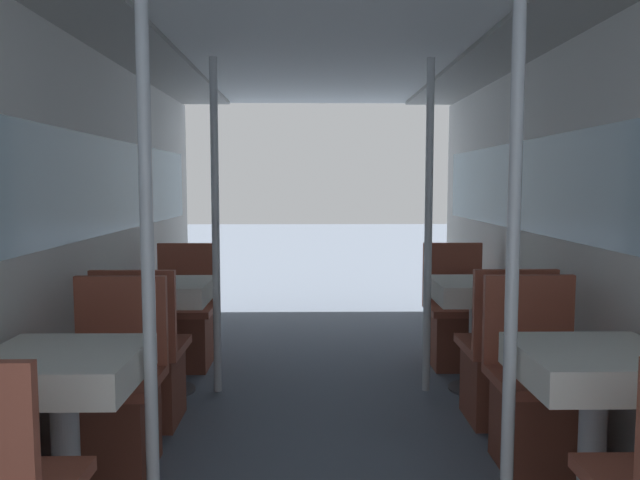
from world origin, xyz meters
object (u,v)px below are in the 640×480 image
dining_table_right_0 (595,380)px  support_pole_left_1 (216,228)px  dining_table_left_1 (166,300)px  chair_right_far_1 (457,328)px  dining_table_left_0 (63,383)px  support_pole_left_0 (148,260)px  dining_table_right_1 (478,299)px  chair_left_far_1 (184,329)px  chair_right_far_0 (539,410)px  chair_right_near_1 (502,374)px  support_pole_right_1 (428,228)px  support_pole_right_0 (513,260)px  chair_left_near_1 (144,375)px  chair_left_far_0 (112,413)px

dining_table_right_0 → support_pole_left_1: bearing=135.4°
dining_table_left_1 → chair_right_far_1: chair_right_far_1 is taller
dining_table_left_0 → chair_right_far_1: chair_right_far_1 is taller
support_pole_left_0 → dining_table_right_1: size_ratio=2.95×
chair_left_far_1 → chair_right_far_0: size_ratio=1.00×
support_pole_left_1 → chair_right_near_1: 2.04m
dining_table_left_1 → support_pole_right_1: support_pole_right_1 is taller
dining_table_left_1 → support_pole_right_0: (1.77, -1.75, 0.49)m
dining_table_left_0 → chair_left_far_1: size_ratio=0.80×
chair_left_far_1 → support_pole_right_1: 2.04m
support_pole_left_1 → support_pole_right_1: size_ratio=1.00×
chair_right_near_1 → chair_left_far_1: bearing=151.4°
chair_right_far_0 → support_pole_right_1: support_pole_right_1 is taller
dining_table_right_1 → support_pole_left_0: bearing=-135.4°
chair_left_near_1 → support_pole_left_1: size_ratio=0.42×
chair_right_far_1 → dining_table_left_0: bearing=47.7°
support_pole_left_1 → dining_table_right_1: 1.84m
chair_right_far_1 → support_pole_right_1: 1.07m
chair_right_far_0 → chair_right_near_1: size_ratio=1.00×
chair_right_far_0 → chair_right_far_1: same height
dining_table_left_1 → dining_table_left_0: bearing=-90.0°
chair_right_far_1 → support_pole_right_0: bearing=81.6°
chair_right_near_1 → chair_right_far_1: size_ratio=1.00×
support_pole_left_0 → chair_right_far_1: support_pole_left_0 is taller
chair_right_far_1 → chair_left_near_1: bearing=28.6°
chair_left_far_0 → support_pole_right_1: size_ratio=0.42×
support_pole_left_1 → dining_table_right_0: 2.54m
chair_left_far_1 → chair_right_far_0: (2.12, -1.75, 0.00)m
support_pole_left_0 → chair_right_far_0: size_ratio=2.37×
chair_left_far_1 → dining_table_right_1: bearing=164.7°
chair_right_near_1 → chair_right_far_1: bearing=90.0°
dining_table_right_1 → support_pole_right_1: 0.60m
dining_table_right_1 → chair_right_far_1: chair_right_far_1 is taller
dining_table_left_1 → chair_left_far_1: bearing=90.0°
chair_left_far_0 → chair_right_near_1: bearing=-164.3°
chair_right_far_1 → support_pole_right_1: bearing=59.2°
chair_left_far_0 → chair_right_far_0: (2.12, 0.00, 0.00)m
support_pole_right_0 → dining_table_left_1: bearing=135.4°
chair_left_far_0 → support_pole_left_0: size_ratio=0.42×
chair_left_far_1 → support_pole_left_1: (0.34, -0.58, 0.83)m
chair_left_far_1 → dining_table_right_0: size_ratio=1.24×
support_pole_left_1 → support_pole_right_1: (1.43, 0.00, 0.00)m
chair_left_near_1 → dining_table_left_0: bearing=-90.0°
chair_left_far_1 → chair_right_far_1: same height
dining_table_left_1 → chair_left_near_1: bearing=-90.0°
chair_right_near_1 → support_pole_right_1: support_pole_right_1 is taller
chair_left_far_0 → chair_left_far_1: (0.00, 1.75, 0.00)m
chair_left_far_0 → chair_right_near_1: 2.20m
chair_right_near_1 → chair_left_near_1: bearing=180.0°
chair_left_far_0 → support_pole_right_1: 2.28m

